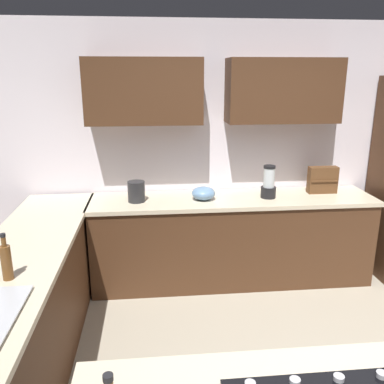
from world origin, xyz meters
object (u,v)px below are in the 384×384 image
spice_rack (323,180)px  blender (269,184)px  kettle (136,192)px  dish_soap_bottle (6,261)px  mixing_bowl (203,193)px

spice_rack → blender: bearing=10.5°
blender → kettle: size_ratio=1.63×
kettle → blender: bearing=-180.0°
spice_rack → dish_soap_bottle: 3.06m
mixing_bowl → dish_soap_bottle: 2.02m
dish_soap_bottle → blender: bearing=-143.8°
mixing_bowl → kettle: (0.65, 0.00, 0.04)m
spice_rack → dish_soap_bottle: bearing=31.3°
blender → spice_rack: (-0.60, -0.11, -0.00)m
mixing_bowl → kettle: kettle is taller
spice_rack → dish_soap_bottle: (2.62, 1.59, -0.02)m
spice_rack → kettle: (1.90, 0.11, -0.04)m
spice_rack → kettle: 1.90m
blender → spice_rack: 0.61m
spice_rack → dish_soap_bottle: dish_soap_bottle is taller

